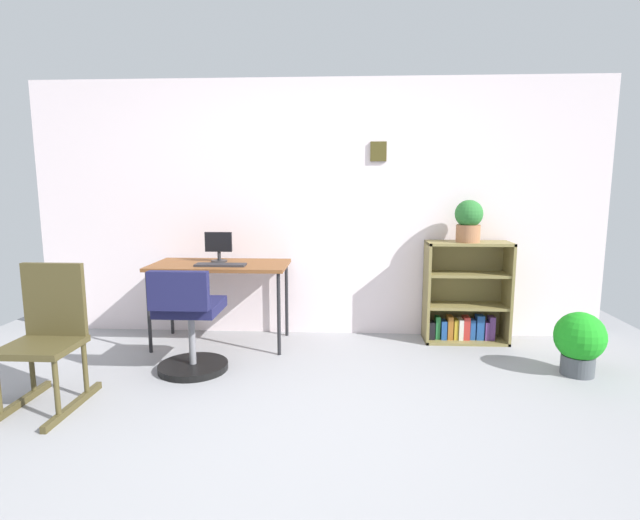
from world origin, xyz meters
TOP-DOWN VIEW (x-y plane):
  - ground_plane at (0.00, 0.00)m, footprint 6.24×6.24m
  - wall_back at (0.00, 2.15)m, footprint 5.20×0.12m
  - desk at (-0.80, 1.73)m, footprint 1.16×0.60m
  - monitor at (-0.83, 1.82)m, footprint 0.24×0.14m
  - keyboard at (-0.76, 1.60)m, footprint 0.42×0.13m
  - office_chair at (-0.86, 1.05)m, footprint 0.52×0.55m
  - rocking_chair at (-1.59, 0.50)m, footprint 0.42×0.64m
  - bookshelf_low at (1.35, 1.96)m, footprint 0.73×0.30m
  - potted_plant_on_shelf at (1.33, 1.90)m, footprint 0.24×0.24m
  - potted_plant_floor at (2.00, 1.18)m, footprint 0.36×0.36m

SIDE VIEW (x-z plane):
  - ground_plane at x=0.00m, z-range 0.00..0.00m
  - potted_plant_floor at x=2.00m, z-range 0.02..0.49m
  - office_chair at x=-0.86m, z-range -0.05..0.76m
  - bookshelf_low at x=1.35m, z-range -0.06..0.84m
  - rocking_chair at x=-1.59m, z-range 0.00..0.90m
  - desk at x=-0.80m, z-range 0.31..1.02m
  - keyboard at x=-0.76m, z-range 0.72..0.73m
  - monitor at x=-0.83m, z-range 0.72..0.99m
  - potted_plant_on_shelf at x=1.33m, z-range 0.90..1.27m
  - wall_back at x=0.00m, z-range 0.00..2.32m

